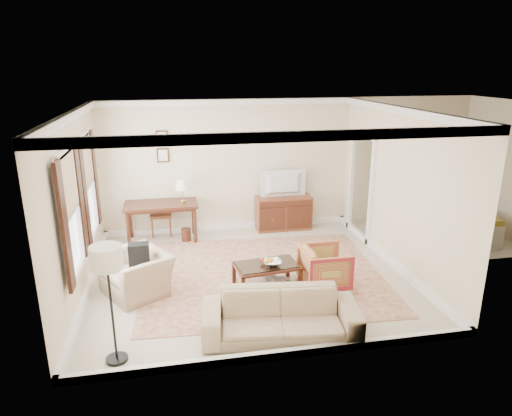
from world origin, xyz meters
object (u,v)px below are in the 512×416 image
object	(u,v)px
tv	(284,175)
striped_armchair	(325,266)
sideboard	(283,213)
club_armchair	(136,267)
sofa	(281,308)
writing_desk	(161,208)
coffee_table	(267,270)

from	to	relation	value
tv	striped_armchair	world-z (taller)	tv
sideboard	tv	world-z (taller)	tv
club_armchair	sofa	size ratio (longest dim) A/B	0.49
sideboard	club_armchair	world-z (taller)	club_armchair
tv	sideboard	bearing A→B (deg)	-90.00
sideboard	sofa	size ratio (longest dim) A/B	0.58
writing_desk	tv	size ratio (longest dim) A/B	1.54
tv	club_armchair	xyz separation A→B (m)	(-3.10, -2.50, -0.79)
coffee_table	sofa	size ratio (longest dim) A/B	0.52
writing_desk	club_armchair	xyz separation A→B (m)	(-0.41, -2.31, -0.26)
writing_desk	coffee_table	xyz separation A→B (m)	(1.71, -2.57, -0.38)
club_armchair	writing_desk	bearing A→B (deg)	139.27
sideboard	sofa	xyz separation A→B (m)	(-1.10, -4.18, 0.04)
striped_armchair	coffee_table	bearing A→B (deg)	82.37
sideboard	striped_armchair	size ratio (longest dim) A/B	1.61
tv	striped_armchair	size ratio (longest dim) A/B	1.27
sideboard	club_armchair	bearing A→B (deg)	-140.94
sideboard	club_armchair	distance (m)	3.99
striped_armchair	club_armchair	world-z (taller)	club_armchair
tv	sofa	xyz separation A→B (m)	(-1.10, -4.16, -0.83)
striped_armchair	sofa	bearing A→B (deg)	139.95
writing_desk	club_armchair	bearing A→B (deg)	-99.96
sideboard	coffee_table	world-z (taller)	sideboard
club_armchair	tv	bearing A→B (deg)	98.07
writing_desk	club_armchair	size ratio (longest dim) A/B	1.44
coffee_table	club_armchair	world-z (taller)	club_armchair
sideboard	tv	distance (m)	0.87
writing_desk	sideboard	distance (m)	2.72
tv	club_armchair	bearing A→B (deg)	38.84
coffee_table	club_armchair	size ratio (longest dim) A/B	1.06
striped_armchair	tv	bearing A→B (deg)	-0.53
club_armchair	sofa	world-z (taller)	club_armchair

